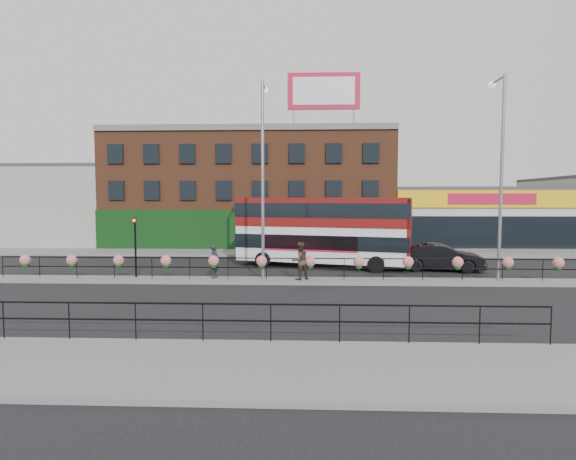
{
  "coord_description": "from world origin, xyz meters",
  "views": [
    {
      "loc": [
        0.99,
        -22.92,
        4.31
      ],
      "look_at": [
        0.0,
        3.0,
        2.5
      ],
      "focal_mm": 28.0,
      "sensor_mm": 36.0,
      "label": 1
    }
  ],
  "objects_px": {
    "lamp_column_west": "(263,163)",
    "lamp_column_east": "(500,160)",
    "double_decker_bus": "(323,225)",
    "car": "(440,257)",
    "pedestrian_b": "(300,261)",
    "pedestrian_a": "(215,261)"
  },
  "relations": [
    {
      "from": "lamp_column_west",
      "to": "lamp_column_east",
      "type": "height_order",
      "value": "lamp_column_east"
    },
    {
      "from": "double_decker_bus",
      "to": "lamp_column_east",
      "type": "xyz_separation_m",
      "value": [
        8.77,
        -4.79,
        3.61
      ]
    },
    {
      "from": "car",
      "to": "lamp_column_west",
      "type": "height_order",
      "value": "lamp_column_west"
    },
    {
      "from": "lamp_column_west",
      "to": "pedestrian_b",
      "type": "bearing_deg",
      "value": -13.44
    },
    {
      "from": "lamp_column_west",
      "to": "double_decker_bus",
      "type": "bearing_deg",
      "value": 55.62
    },
    {
      "from": "car",
      "to": "pedestrian_b",
      "type": "bearing_deg",
      "value": 124.79
    },
    {
      "from": "pedestrian_a",
      "to": "pedestrian_b",
      "type": "relative_size",
      "value": 0.89
    },
    {
      "from": "double_decker_bus",
      "to": "car",
      "type": "distance_m",
      "value": 7.33
    },
    {
      "from": "double_decker_bus",
      "to": "pedestrian_a",
      "type": "relative_size",
      "value": 6.38
    },
    {
      "from": "pedestrian_b",
      "to": "lamp_column_west",
      "type": "bearing_deg",
      "value": -44.14
    },
    {
      "from": "double_decker_bus",
      "to": "lamp_column_east",
      "type": "relative_size",
      "value": 1.07
    },
    {
      "from": "car",
      "to": "pedestrian_a",
      "type": "height_order",
      "value": "pedestrian_a"
    },
    {
      "from": "pedestrian_b",
      "to": "lamp_column_west",
      "type": "height_order",
      "value": "lamp_column_west"
    },
    {
      "from": "pedestrian_a",
      "to": "lamp_column_east",
      "type": "distance_m",
      "value": 15.56
    },
    {
      "from": "pedestrian_a",
      "to": "lamp_column_west",
      "type": "bearing_deg",
      "value": -74.54
    },
    {
      "from": "lamp_column_west",
      "to": "lamp_column_east",
      "type": "distance_m",
      "value": 12.07
    },
    {
      "from": "car",
      "to": "pedestrian_b",
      "type": "xyz_separation_m",
      "value": [
        -8.36,
        -4.09,
        0.31
      ]
    },
    {
      "from": "car",
      "to": "pedestrian_b",
      "type": "distance_m",
      "value": 9.31
    },
    {
      "from": "car",
      "to": "lamp_column_west",
      "type": "xyz_separation_m",
      "value": [
        -10.28,
        -3.63,
        5.37
      ]
    },
    {
      "from": "car",
      "to": "lamp_column_east",
      "type": "distance_m",
      "value": 6.8
    },
    {
      "from": "car",
      "to": "pedestrian_b",
      "type": "height_order",
      "value": "pedestrian_b"
    },
    {
      "from": "pedestrian_a",
      "to": "pedestrian_b",
      "type": "height_order",
      "value": "pedestrian_b"
    }
  ]
}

